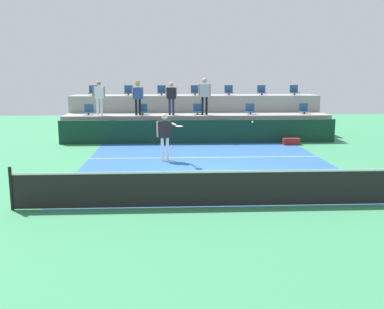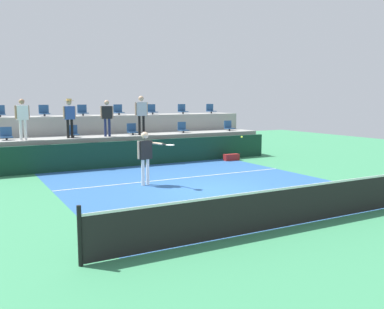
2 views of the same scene
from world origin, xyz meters
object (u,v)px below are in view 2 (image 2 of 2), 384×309
at_px(stadium_chair_lower_far_right, 229,126).
at_px(spectator_in_grey, 107,115).
at_px(stadium_chair_lower_left, 73,132).
at_px(spectator_with_hat, 69,114).
at_px(stadium_chair_lower_right, 183,128).
at_px(stadium_chair_lower_far_left, 6,135).
at_px(stadium_chair_upper_mid_left, 83,111).
at_px(spectator_in_white, 22,115).
at_px(equipment_bag, 231,157).
at_px(spectator_leaning_on_rail, 141,111).
at_px(stadium_chair_upper_far_right, 211,109).
at_px(stadium_chair_upper_right, 182,110).
at_px(stadium_chair_lower_center, 132,130).
at_px(stadium_chair_upper_center, 118,111).
at_px(tennis_player, 146,152).
at_px(stadium_chair_upper_mid_right, 152,110).
at_px(stadium_chair_upper_left, 44,112).
at_px(stadium_chair_upper_far_left, 0,112).
at_px(tennis_ball, 242,137).

distance_m(stadium_chair_lower_far_right, spectator_in_grey, 6.68).
bearing_deg(stadium_chair_lower_left, spectator_with_hat, -117.08).
relative_size(stadium_chair_lower_left, stadium_chair_lower_right, 1.00).
distance_m(stadium_chair_lower_left, stadium_chair_lower_far_right, 8.04).
xyz_separation_m(stadium_chair_lower_far_left, stadium_chair_upper_mid_left, (3.53, 1.80, 0.85)).
relative_size(spectator_in_white, equipment_bag, 2.15).
relative_size(spectator_with_hat, spectator_leaning_on_rail, 0.93).
bearing_deg(spectator_leaning_on_rail, spectator_in_white, 180.00).
bearing_deg(stadium_chair_upper_far_right, stadium_chair_lower_left, -167.35).
xyz_separation_m(stadium_chair_lower_far_left, stadium_chair_upper_right, (8.88, 1.80, 0.85)).
height_order(stadium_chair_upper_mid_left, spectator_in_white, spectator_in_white).
distance_m(stadium_chair_lower_center, stadium_chair_upper_center, 1.99).
relative_size(stadium_chair_lower_center, spectator_with_hat, 0.32).
bearing_deg(stadium_chair_upper_center, tennis_player, -102.07).
height_order(stadium_chair_upper_mid_left, stadium_chair_upper_mid_right, same).
bearing_deg(spectator_leaning_on_rail, stadium_chair_upper_far_right, 23.57).
bearing_deg(equipment_bag, stadium_chair_upper_center, 138.74).
xyz_separation_m(stadium_chair_upper_left, stadium_chair_upper_center, (3.52, 0.00, 0.00)).
xyz_separation_m(stadium_chair_upper_center, stadium_chair_upper_mid_right, (1.81, 0.00, 0.00)).
distance_m(stadium_chair_upper_mid_left, stadium_chair_upper_right, 5.35).
bearing_deg(stadium_chair_lower_center, stadium_chair_lower_far_left, 180.00).
distance_m(stadium_chair_upper_far_right, spectator_with_hat, 8.50).
height_order(stadium_chair_lower_far_left, spectator_in_white, spectator_in_white).
height_order(stadium_chair_upper_right, spectator_leaning_on_rail, spectator_leaning_on_rail).
xyz_separation_m(stadium_chair_upper_left, tennis_player, (1.99, -7.17, -1.20)).
relative_size(stadium_chair_lower_far_right, spectator_in_white, 0.32).
bearing_deg(stadium_chair_lower_right, stadium_chair_upper_center, 145.78).
bearing_deg(stadium_chair_lower_left, tennis_player, -77.95).
bearing_deg(spectator_with_hat, stadium_chair_lower_far_right, 2.67).
bearing_deg(stadium_chair_upper_far_right, stadium_chair_upper_right, 180.00).
xyz_separation_m(stadium_chair_lower_far_left, stadium_chair_lower_left, (2.63, 0.00, 0.00)).
relative_size(stadium_chair_lower_far_left, stadium_chair_lower_center, 1.00).
height_order(stadium_chair_upper_far_left, tennis_ball, stadium_chair_upper_far_left).
relative_size(spectator_in_white, tennis_ball, 24.06).
relative_size(stadium_chair_upper_mid_left, spectator_leaning_on_rail, 0.29).
height_order(stadium_chair_upper_mid_left, tennis_player, stadium_chair_upper_mid_left).
xyz_separation_m(stadium_chair_lower_far_left, stadium_chair_upper_center, (5.31, 1.80, 0.85)).
bearing_deg(equipment_bag, tennis_player, -149.11).
distance_m(stadium_chair_upper_far_right, equipment_bag, 4.44).
relative_size(spectator_in_grey, equipment_bag, 2.08).
height_order(stadium_chair_upper_far_right, tennis_ball, stadium_chair_upper_far_right).
distance_m(stadium_chair_lower_left, equipment_bag, 7.30).
distance_m(stadium_chair_upper_left, spectator_in_white, 2.49).
bearing_deg(stadium_chair_upper_left, spectator_with_hat, -73.58).
bearing_deg(spectator_in_grey, stadium_chair_upper_center, 59.86).
distance_m(tennis_player, spectator_leaning_on_rail, 5.47).
distance_m(stadium_chair_upper_right, tennis_player, 8.89).
height_order(spectator_with_hat, spectator_in_grey, spectator_with_hat).
height_order(stadium_chair_upper_far_right, spectator_in_white, spectator_in_white).
bearing_deg(stadium_chair_lower_far_right, stadium_chair_upper_mid_right, 153.12).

